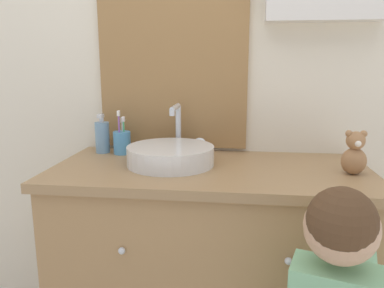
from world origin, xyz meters
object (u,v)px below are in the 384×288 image
Objects in this scene: sink_basin at (172,154)px; toothbrush_holder at (122,142)px; soap_dispenser at (102,137)px; teddy_bear at (354,154)px.

sink_basin is 2.07× the size of toothbrush_holder.
sink_basin is 2.28× the size of soap_dispenser.
sink_basin is 0.68m from teddy_bear.
toothbrush_holder is at bearing 149.01° from sink_basin.
sink_basin is 2.48× the size of teddy_bear.
soap_dispenser is 1.09× the size of teddy_bear.
sink_basin is at bearing -30.99° from toothbrush_holder.
sink_basin reaches higher than soap_dispenser.
sink_basin reaches higher than teddy_bear.
soap_dispenser reaches higher than teddy_bear.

